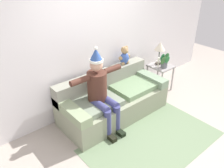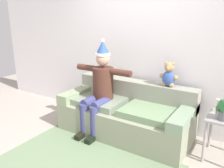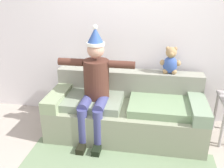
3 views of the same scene
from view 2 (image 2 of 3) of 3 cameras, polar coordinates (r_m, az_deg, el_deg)
The scene contains 8 objects.
ground_plane at distance 3.24m, azimuth -5.74°, elevation -18.78°, with size 10.00×10.00×0.00m, color #AA9F93.
back_wall at distance 4.01m, azimuth 7.57°, elevation 8.98°, with size 7.00×0.10×2.70m, color white.
couch at distance 3.82m, azimuth 3.50°, elevation -7.35°, with size 2.10×0.92×0.82m.
person_seated at distance 3.73m, azimuth -3.02°, elevation -0.60°, with size 1.02×0.77×1.52m.
teddy_bear at distance 3.64m, azimuth 13.80°, elevation 2.06°, with size 0.29×0.17×0.38m.
potted_plant at distance 3.20m, azimuth 25.95°, elevation -5.40°, with size 0.23×0.27×0.33m.
candle_tall at distance 3.29m, azimuth 24.51°, elevation -4.73°, with size 0.04×0.04×0.23m.
area_rug at distance 3.21m, azimuth -6.36°, elevation -19.17°, with size 2.29×1.37×0.01m, color gray.
Camera 2 is at (1.66, -2.06, 1.88)m, focal length 37.11 mm.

